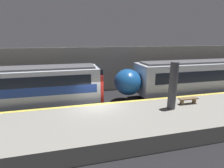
{
  "coord_description": "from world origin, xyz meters",
  "views": [
    {
      "loc": [
        -1.82,
        -12.21,
        5.81
      ],
      "look_at": [
        1.46,
        0.92,
        2.22
      ],
      "focal_mm": 28.0,
      "sensor_mm": 36.0,
      "label": 1
    }
  ],
  "objects_px": {
    "support_pillar_near": "(173,86)",
    "platform_bench": "(188,100)",
    "train_modern": "(221,77)",
    "train_boxy": "(6,91)"
  },
  "relations": [
    {
      "from": "support_pillar_near",
      "to": "platform_bench",
      "type": "height_order",
      "value": "support_pillar_near"
    },
    {
      "from": "train_modern",
      "to": "support_pillar_near",
      "type": "bearing_deg",
      "value": -152.69
    },
    {
      "from": "support_pillar_near",
      "to": "train_modern",
      "type": "xyz_separation_m",
      "value": [
        8.64,
        4.46,
        -0.79
      ]
    },
    {
      "from": "train_boxy",
      "to": "platform_bench",
      "type": "bearing_deg",
      "value": -16.72
    },
    {
      "from": "train_boxy",
      "to": "platform_bench",
      "type": "height_order",
      "value": "train_boxy"
    },
    {
      "from": "support_pillar_near",
      "to": "train_boxy",
      "type": "xyz_separation_m",
      "value": [
        -11.57,
        4.46,
        -0.79
      ]
    },
    {
      "from": "train_boxy",
      "to": "support_pillar_near",
      "type": "bearing_deg",
      "value": -21.07
    },
    {
      "from": "train_modern",
      "to": "train_boxy",
      "type": "relative_size",
      "value": 1.5
    },
    {
      "from": "support_pillar_near",
      "to": "train_boxy",
      "type": "height_order",
      "value": "support_pillar_near"
    },
    {
      "from": "train_modern",
      "to": "train_boxy",
      "type": "height_order",
      "value": "train_modern"
    }
  ]
}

